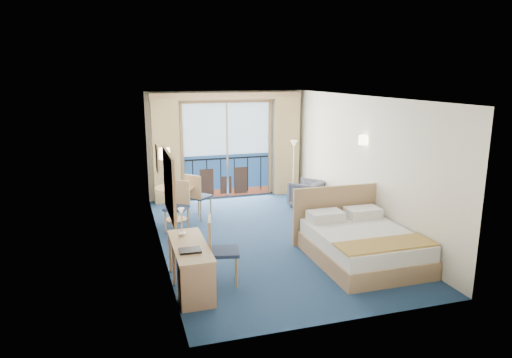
# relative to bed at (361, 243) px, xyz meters

# --- Properties ---
(floor) EXTENTS (6.50, 6.50, 0.00)m
(floor) POSITION_rel_bed_xyz_m (-1.19, 1.54, -0.30)
(floor) COLOR navy
(floor) RESTS_ON ground
(room_walls) EXTENTS (4.04, 6.54, 2.72)m
(room_walls) POSITION_rel_bed_xyz_m (-1.19, 1.54, 1.47)
(room_walls) COLOR white
(room_walls) RESTS_ON ground
(balcony_door) EXTENTS (2.36, 0.03, 2.52)m
(balcony_door) POSITION_rel_bed_xyz_m (-1.20, 4.76, 0.84)
(balcony_door) COLOR navy
(balcony_door) RESTS_ON room_walls
(curtain_left) EXTENTS (0.65, 0.22, 2.55)m
(curtain_left) POSITION_rel_bed_xyz_m (-2.74, 4.61, 0.97)
(curtain_left) COLOR tan
(curtain_left) RESTS_ON room_walls
(curtain_right) EXTENTS (0.65, 0.22, 2.55)m
(curtain_right) POSITION_rel_bed_xyz_m (0.36, 4.61, 0.97)
(curtain_right) COLOR tan
(curtain_right) RESTS_ON room_walls
(pelmet) EXTENTS (3.80, 0.25, 0.18)m
(pelmet) POSITION_rel_bed_xyz_m (-1.19, 4.64, 2.28)
(pelmet) COLOR tan
(pelmet) RESTS_ON room_walls
(mirror) EXTENTS (0.05, 1.25, 0.95)m
(mirror) POSITION_rel_bed_xyz_m (-3.16, 0.04, 1.25)
(mirror) COLOR tan
(mirror) RESTS_ON room_walls
(wall_print) EXTENTS (0.04, 0.42, 0.52)m
(wall_print) POSITION_rel_bed_xyz_m (-3.16, 1.99, 1.30)
(wall_print) COLOR tan
(wall_print) RESTS_ON room_walls
(sconce_left) EXTENTS (0.18, 0.18, 0.18)m
(sconce_left) POSITION_rel_bed_xyz_m (-3.13, 0.94, 1.55)
(sconce_left) COLOR #FFE4B2
(sconce_left) RESTS_ON room_walls
(sconce_right) EXTENTS (0.18, 0.18, 0.18)m
(sconce_right) POSITION_rel_bed_xyz_m (0.75, 1.39, 1.55)
(sconce_right) COLOR #FFE4B2
(sconce_right) RESTS_ON room_walls
(bed) EXTENTS (1.73, 2.05, 1.09)m
(bed) POSITION_rel_bed_xyz_m (0.00, 0.00, 0.00)
(bed) COLOR tan
(bed) RESTS_ON ground
(nightstand) EXTENTS (0.44, 0.42, 0.58)m
(nightstand) POSITION_rel_bed_xyz_m (0.57, 1.27, -0.02)
(nightstand) COLOR tan
(nightstand) RESTS_ON ground
(phone) EXTENTS (0.19, 0.16, 0.08)m
(phone) POSITION_rel_bed_xyz_m (0.56, 1.23, 0.31)
(phone) COLOR white
(phone) RESTS_ON nightstand
(armchair) EXTENTS (0.98, 0.99, 0.65)m
(armchair) POSITION_rel_bed_xyz_m (0.38, 3.24, 0.02)
(armchair) COLOR #4F5460
(armchair) RESTS_ON ground
(floor_lamp) EXTENTS (0.20, 0.20, 1.48)m
(floor_lamp) POSITION_rel_bed_xyz_m (0.39, 4.15, 0.82)
(floor_lamp) COLOR silver
(floor_lamp) RESTS_ON ground
(desk) EXTENTS (0.50, 1.46, 0.68)m
(desk) POSITION_rel_bed_xyz_m (-2.93, -0.58, 0.07)
(desk) COLOR tan
(desk) RESTS_ON ground
(desk_chair) EXTENTS (0.53, 0.53, 1.03)m
(desk_chair) POSITION_rel_bed_xyz_m (-2.50, -0.13, 0.28)
(desk_chair) COLOR #1F2C49
(desk_chair) RESTS_ON ground
(folder) EXTENTS (0.31, 0.23, 0.03)m
(folder) POSITION_rel_bed_xyz_m (-2.97, -0.45, 0.39)
(folder) COLOR black
(folder) RESTS_ON desk
(desk_lamp) EXTENTS (0.11, 0.11, 0.41)m
(desk_lamp) POSITION_rel_bed_xyz_m (-2.98, 0.24, 0.69)
(desk_lamp) COLOR silver
(desk_lamp) RESTS_ON desk
(round_table) EXTENTS (0.83, 0.83, 0.75)m
(round_table) POSITION_rel_bed_xyz_m (-2.74, 3.12, 0.26)
(round_table) COLOR tan
(round_table) RESTS_ON ground
(table_chair_a) EXTENTS (0.61, 0.61, 1.00)m
(table_chair_a) POSITION_rel_bed_xyz_m (-2.28, 3.09, 0.26)
(table_chair_a) COLOR #1F2C49
(table_chair_a) RESTS_ON ground
(table_chair_b) EXTENTS (0.59, 0.59, 1.00)m
(table_chair_b) POSITION_rel_bed_xyz_m (-2.76, 2.51, 0.26)
(table_chair_b) COLOR #1F2C49
(table_chair_b) RESTS_ON ground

